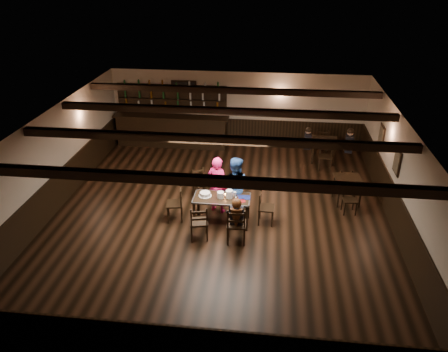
# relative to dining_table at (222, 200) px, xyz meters

# --- Properties ---
(ground) EXTENTS (10.00, 10.00, 0.00)m
(ground) POSITION_rel_dining_table_xyz_m (-0.09, 0.35, -0.66)
(ground) COLOR black
(ground) RESTS_ON ground
(room_shell) EXTENTS (9.02, 10.02, 2.71)m
(room_shell) POSITION_rel_dining_table_xyz_m (-0.08, 0.38, 1.08)
(room_shell) COLOR beige
(room_shell) RESTS_ON ground
(dining_table) EXTENTS (1.46, 0.74, 0.75)m
(dining_table) POSITION_rel_dining_table_xyz_m (0.00, 0.00, 0.00)
(dining_table) COLOR black
(dining_table) RESTS_ON ground
(chair_near_left) EXTENTS (0.51, 0.50, 0.93)m
(chair_near_left) POSITION_rel_dining_table_xyz_m (-0.45, -0.84, -0.12)
(chair_near_left) COLOR black
(chair_near_left) RESTS_ON ground
(chair_near_right) EXTENTS (0.48, 0.45, 0.98)m
(chair_near_right) POSITION_rel_dining_table_xyz_m (0.46, -0.88, -0.09)
(chair_near_right) COLOR black
(chair_near_right) RESTS_ON ground
(chair_end_left) EXTENTS (0.49, 0.51, 0.94)m
(chair_end_left) POSITION_rel_dining_table_xyz_m (-1.17, 0.03, -0.11)
(chair_end_left) COLOR black
(chair_end_left) RESTS_ON ground
(chair_end_right) EXTENTS (0.42, 0.44, 0.90)m
(chair_end_right) POSITION_rel_dining_table_xyz_m (1.06, 0.13, -0.14)
(chair_end_right) COLOR black
(chair_end_right) RESTS_ON ground
(chair_far_pushed) EXTENTS (0.54, 0.54, 0.84)m
(chair_far_pushed) POSITION_rel_dining_table_xyz_m (-0.80, 1.35, -0.17)
(chair_far_pushed) COLOR black
(chair_far_pushed) RESTS_ON ground
(woman_pink) EXTENTS (0.68, 0.56, 1.60)m
(woman_pink) POSITION_rel_dining_table_xyz_m (-0.18, 0.58, 0.14)
(woman_pink) COLOR #FF288A
(woman_pink) RESTS_ON ground
(man_blue) EXTENTS (0.87, 0.71, 1.66)m
(man_blue) POSITION_rel_dining_table_xyz_m (0.28, 0.48, 0.17)
(man_blue) COLOR navy
(man_blue) RESTS_ON ground
(seated_person) EXTENTS (0.31, 0.47, 0.77)m
(seated_person) POSITION_rel_dining_table_xyz_m (0.45, -0.81, 0.14)
(seated_person) COLOR black
(seated_person) RESTS_ON ground
(cake) EXTENTS (0.33, 0.33, 0.10)m
(cake) POSITION_rel_dining_table_xyz_m (-0.43, 0.03, 0.14)
(cake) COLOR white
(cake) RESTS_ON dining_table
(plate_stack_a) EXTENTS (0.17, 0.17, 0.16)m
(plate_stack_a) POSITION_rel_dining_table_xyz_m (-0.03, -0.02, 0.17)
(plate_stack_a) COLOR white
(plate_stack_a) RESTS_ON dining_table
(plate_stack_b) EXTENTS (0.18, 0.18, 0.21)m
(plate_stack_b) POSITION_rel_dining_table_xyz_m (0.19, 0.01, 0.20)
(plate_stack_b) COLOR white
(plate_stack_b) RESTS_ON dining_table
(tea_light) EXTENTS (0.06, 0.06, 0.06)m
(tea_light) POSITION_rel_dining_table_xyz_m (0.08, 0.09, 0.12)
(tea_light) COLOR #A5A8AD
(tea_light) RESTS_ON dining_table
(salt_shaker) EXTENTS (0.04, 0.04, 0.10)m
(salt_shaker) POSITION_rel_dining_table_xyz_m (0.37, -0.12, 0.14)
(salt_shaker) COLOR silver
(salt_shaker) RESTS_ON dining_table
(pepper_shaker) EXTENTS (0.04, 0.04, 0.10)m
(pepper_shaker) POSITION_rel_dining_table_xyz_m (0.41, -0.06, 0.14)
(pepper_shaker) COLOR #A5A8AD
(pepper_shaker) RESTS_ON dining_table
(drink_glass) EXTENTS (0.08, 0.08, 0.12)m
(drink_glass) POSITION_rel_dining_table_xyz_m (0.32, 0.12, 0.15)
(drink_glass) COLOR silver
(drink_glass) RESTS_ON dining_table
(menu_red) EXTENTS (0.32, 0.27, 0.00)m
(menu_red) POSITION_rel_dining_table_xyz_m (0.47, -0.13, 0.09)
(menu_red) COLOR maroon
(menu_red) RESTS_ON dining_table
(menu_blue) EXTENTS (0.34, 0.24, 0.00)m
(menu_blue) POSITION_rel_dining_table_xyz_m (0.56, 0.07, 0.09)
(menu_blue) COLOR #101954
(menu_blue) RESTS_ON dining_table
(bar_counter) EXTENTS (4.15, 0.70, 2.20)m
(bar_counter) POSITION_rel_dining_table_xyz_m (-2.43, 5.06, 0.06)
(bar_counter) COLOR black
(bar_counter) RESTS_ON ground
(back_table_a) EXTENTS (0.81, 0.81, 0.75)m
(back_table_a) POSITION_rel_dining_table_xyz_m (3.36, 1.48, -0.02)
(back_table_a) COLOR black
(back_table_a) RESTS_ON ground
(back_table_b) EXTENTS (0.92, 0.92, 0.75)m
(back_table_b) POSITION_rel_dining_table_xyz_m (2.95, 4.28, -0.01)
(back_table_b) COLOR black
(back_table_b) RESTS_ON ground
(bg_patron_left) EXTENTS (0.22, 0.35, 0.72)m
(bg_patron_left) POSITION_rel_dining_table_xyz_m (2.39, 4.21, 0.17)
(bg_patron_left) COLOR black
(bg_patron_left) RESTS_ON ground
(bg_patron_right) EXTENTS (0.27, 0.41, 0.80)m
(bg_patron_right) POSITION_rel_dining_table_xyz_m (3.73, 4.06, 0.21)
(bg_patron_right) COLOR black
(bg_patron_right) RESTS_ON ground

